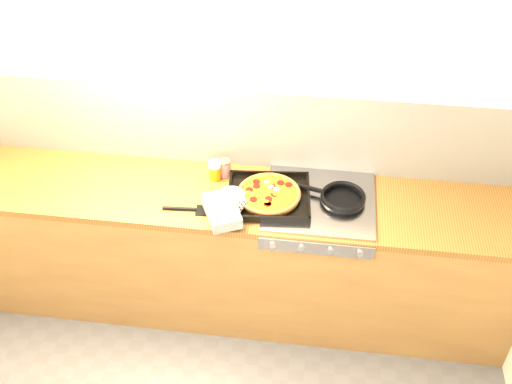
# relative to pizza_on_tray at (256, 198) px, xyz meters

# --- Properties ---
(room_shell) EXTENTS (3.20, 3.20, 3.20)m
(room_shell) POSITION_rel_pizza_on_tray_xyz_m (-0.11, 0.35, 0.20)
(room_shell) COLOR white
(room_shell) RESTS_ON ground
(counter_run) EXTENTS (3.20, 0.62, 0.90)m
(counter_run) POSITION_rel_pizza_on_tray_xyz_m (-0.10, 0.07, -0.50)
(counter_run) COLOR olive
(counter_run) RESTS_ON ground
(stovetop) EXTENTS (0.60, 0.56, 0.02)m
(stovetop) POSITION_rel_pizza_on_tray_xyz_m (0.34, 0.07, -0.04)
(stovetop) COLOR #9E9DA2
(stovetop) RESTS_ON counter_run
(pizza_on_tray) EXTENTS (0.60, 0.56, 0.08)m
(pizza_on_tray) POSITION_rel_pizza_on_tray_xyz_m (0.00, 0.00, 0.00)
(pizza_on_tray) COLOR black
(pizza_on_tray) RESTS_ON stovetop
(frying_pan) EXTENTS (0.43, 0.30, 0.04)m
(frying_pan) POSITION_rel_pizza_on_tray_xyz_m (0.46, 0.07, -0.01)
(frying_pan) COLOR black
(frying_pan) RESTS_ON stovetop
(tomato_can) EXTENTS (0.08, 0.08, 0.11)m
(tomato_can) POSITION_rel_pizza_on_tray_xyz_m (-0.21, 0.23, 0.01)
(tomato_can) COLOR #AD0E0E
(tomato_can) RESTS_ON counter_run
(juice_glass) EXTENTS (0.08, 0.08, 0.12)m
(juice_glass) POSITION_rel_pizza_on_tray_xyz_m (-0.26, 0.19, 0.01)
(juice_glass) COLOR orange
(juice_glass) RESTS_ON counter_run
(wooden_spoon) EXTENTS (0.30, 0.07, 0.02)m
(wooden_spoon) POSITION_rel_pizza_on_tray_xyz_m (0.11, 0.25, -0.04)
(wooden_spoon) COLOR #A66E46
(wooden_spoon) RESTS_ON counter_run
(black_spatula) EXTENTS (0.28, 0.09, 0.02)m
(black_spatula) POSITION_rel_pizza_on_tray_xyz_m (-0.35, -0.10, -0.04)
(black_spatula) COLOR black
(black_spatula) RESTS_ON counter_run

